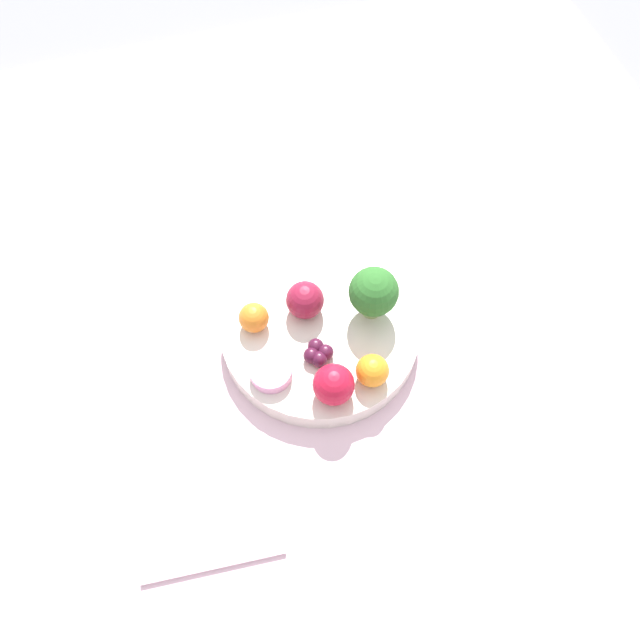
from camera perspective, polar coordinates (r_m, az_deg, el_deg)
name	(u,v)px	position (r m, az deg, el deg)	size (l,w,h in m)	color
ground_plane	(320,343)	(0.78, 0.00, -2.13)	(6.00, 6.00, 0.00)	gray
table_surface	(320,340)	(0.77, 0.00, -1.80)	(1.20, 1.20, 0.02)	silver
bowl	(320,330)	(0.75, 0.00, -0.93)	(0.24, 0.24, 0.03)	silver
broccoli	(373,291)	(0.71, 4.85, 2.70)	(0.06, 0.06, 0.07)	#8CB76B
apple_red	(334,385)	(0.68, 1.26, -5.92)	(0.05, 0.05, 0.05)	#B7142D
apple_green	(305,300)	(0.73, -1.38, 1.83)	(0.04, 0.04, 0.04)	maroon
orange_front	(254,318)	(0.72, -6.07, 0.21)	(0.04, 0.04, 0.04)	orange
orange_back	(372,371)	(0.69, 4.81, -4.63)	(0.04, 0.04, 0.04)	orange
grape_cluster	(318,353)	(0.71, -0.18, -3.06)	(0.04, 0.04, 0.02)	#47142D
small_cup	(271,372)	(0.70, -4.51, -4.76)	(0.05, 0.05, 0.02)	#EA9EC6
napkin	(207,513)	(0.70, -10.26, -16.94)	(0.16, 0.13, 0.01)	beige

